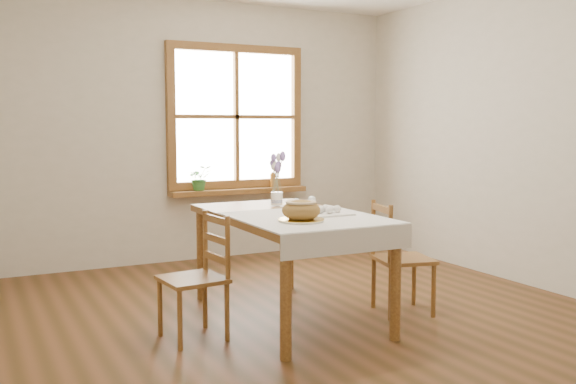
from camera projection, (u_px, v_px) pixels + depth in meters
name	position (u px, v px, depth m)	size (l,w,h in m)	color
ground	(308.00, 329.00, 4.32)	(5.00, 5.00, 0.00)	brown
room_walls	(309.00, 72.00, 4.14)	(4.60, 5.10, 2.65)	beige
window	(236.00, 117.00, 6.58)	(1.46, 0.08, 1.46)	#9E6D31
window_sill	(239.00, 191.00, 6.60)	(1.46, 0.20, 0.05)	#9E6D31
dining_table	(288.00, 225.00, 4.51)	(0.90, 1.60, 0.75)	#9E6D31
table_linen	(309.00, 218.00, 4.23)	(0.91, 0.99, 0.01)	white
chair_left	(193.00, 277.00, 4.08)	(0.37, 0.39, 0.80)	#9E6D31
chair_right	(403.00, 257.00, 4.66)	(0.38, 0.40, 0.82)	#9E6D31
bread_plate	(301.00, 220.00, 4.05)	(0.29, 0.29, 0.02)	white
bread_loaf	(301.00, 208.00, 4.05)	(0.24, 0.24, 0.13)	olive
egg_napkin	(328.00, 214.00, 4.36)	(0.29, 0.25, 0.01)	white
eggs	(328.00, 209.00, 4.35)	(0.23, 0.20, 0.05)	silver
salt_shaker	(296.00, 204.00, 4.60)	(0.05, 0.05, 0.09)	white
pepper_shaker	(312.00, 203.00, 4.60)	(0.05, 0.05, 0.10)	white
flower_vase	(277.00, 200.00, 4.89)	(0.09, 0.09, 0.10)	white
lavender_bouquet	(277.00, 174.00, 4.86)	(0.16, 0.16, 0.30)	#775DA5
potted_plant	(200.00, 181.00, 6.39)	(0.22, 0.25, 0.19)	#316F2C
amber_bottle	(273.00, 179.00, 6.76)	(0.06, 0.06, 0.16)	#AB671F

